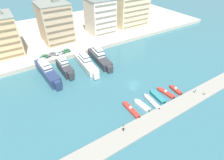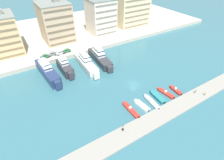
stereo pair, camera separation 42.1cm
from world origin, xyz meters
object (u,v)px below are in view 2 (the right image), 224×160
(motorboat_grey_mid_left, at_px, (152,102))
(pedestrian_far_side, at_px, (196,91))
(motorboat_red_far_left, at_px, (131,110))
(pedestrian_mid_deck, at_px, (205,93))
(pedestrian_near_edge, at_px, (123,129))
(yacht_ivory_mid_left, at_px, (86,63))
(motorboat_white_left, at_px, (142,106))
(yacht_charcoal_center_left, at_px, (100,57))
(car_green_far_left, at_px, (45,56))
(car_green_center_left, at_px, (67,50))
(motorboat_red_center_right, at_px, (176,90))
(motorboat_teal_center_left, at_px, (158,97))
(car_grey_left, at_px, (52,54))
(yacht_navy_far_left, at_px, (48,71))
(car_silver_mid_left, at_px, (60,52))
(motorboat_red_center, at_px, (166,93))
(yacht_charcoal_left, at_px, (65,67))

(motorboat_grey_mid_left, xyz_separation_m, pedestrian_far_side, (16.99, -5.19, 1.08))
(motorboat_red_far_left, relative_size, pedestrian_mid_deck, 5.52)
(motorboat_grey_mid_left, relative_size, pedestrian_near_edge, 4.89)
(yacht_ivory_mid_left, relative_size, motorboat_white_left, 3.11)
(yacht_charcoal_center_left, xyz_separation_m, motorboat_red_far_left, (-6.85, -34.07, -1.93))
(car_green_far_left, distance_m, car_green_center_left, 11.08)
(motorboat_white_left, bearing_deg, car_green_center_left, 100.52)
(motorboat_red_center_right, height_order, pedestrian_near_edge, pedestrian_near_edge)
(motorboat_teal_center_left, bearing_deg, car_grey_left, 116.12)
(motorboat_red_far_left, relative_size, motorboat_teal_center_left, 1.10)
(pedestrian_mid_deck, bearing_deg, motorboat_teal_center_left, 151.10)
(yacht_navy_far_left, bearing_deg, motorboat_red_center_right, -42.66)
(car_green_far_left, height_order, pedestrian_mid_deck, car_green_far_left)
(car_grey_left, xyz_separation_m, pedestrian_mid_deck, (39.33, -57.31, -1.58))
(yacht_navy_far_left, bearing_deg, car_green_far_left, 80.19)
(motorboat_grey_mid_left, bearing_deg, pedestrian_near_edge, -162.53)
(pedestrian_far_side, bearing_deg, car_silver_mid_left, 122.06)
(motorboat_white_left, distance_m, motorboat_grey_mid_left, 4.16)
(yacht_charcoal_center_left, distance_m, car_silver_mid_left, 20.40)
(yacht_charcoal_center_left, height_order, motorboat_red_center_right, yacht_charcoal_center_left)
(yacht_ivory_mid_left, distance_m, motorboat_red_center, 37.17)
(motorboat_white_left, distance_m, pedestrian_far_side, 21.88)
(motorboat_red_center, bearing_deg, motorboat_red_far_left, 179.57)
(motorboat_grey_mid_left, xyz_separation_m, motorboat_red_center, (7.89, 0.72, -0.01))
(motorboat_red_far_left, relative_size, car_green_center_left, 2.05)
(yacht_navy_far_left, relative_size, yacht_charcoal_left, 1.53)
(yacht_charcoal_left, bearing_deg, car_green_center_left, 66.84)
(yacht_navy_far_left, height_order, car_green_center_left, yacht_navy_far_left)
(pedestrian_near_edge, relative_size, pedestrian_mid_deck, 1.13)
(motorboat_red_center, height_order, pedestrian_near_edge, pedestrian_near_edge)
(motorboat_white_left, height_order, pedestrian_mid_deck, pedestrian_mid_deck)
(pedestrian_mid_deck, bearing_deg, motorboat_red_far_left, 162.67)
(yacht_navy_far_left, relative_size, pedestrian_near_edge, 13.15)
(motorboat_red_far_left, bearing_deg, motorboat_red_center, -0.43)
(motorboat_red_center_right, bearing_deg, pedestrian_near_edge, -170.16)
(pedestrian_near_edge, bearing_deg, motorboat_red_center, 13.53)
(yacht_ivory_mid_left, xyz_separation_m, pedestrian_mid_deck, (28.64, -41.22, -0.86))
(car_grey_left, bearing_deg, motorboat_red_far_left, -76.48)
(car_green_far_left, bearing_deg, yacht_charcoal_center_left, -31.80)
(motorboat_grey_mid_left, relative_size, car_grey_left, 2.09)
(yacht_charcoal_left, relative_size, car_green_far_left, 3.61)
(yacht_charcoal_center_left, height_order, motorboat_white_left, yacht_charcoal_center_left)
(car_grey_left, height_order, pedestrian_near_edge, car_grey_left)
(motorboat_white_left, height_order, car_green_far_left, car_green_far_left)
(yacht_navy_far_left, height_order, motorboat_grey_mid_left, yacht_navy_far_left)
(pedestrian_near_edge, distance_m, pedestrian_mid_deck, 35.04)
(motorboat_red_far_left, bearing_deg, car_green_far_left, 108.02)
(motorboat_teal_center_left, bearing_deg, pedestrian_near_edge, -163.64)
(yacht_charcoal_left, xyz_separation_m, motorboat_teal_center_left, (22.70, -34.40, -1.97))
(yacht_charcoal_center_left, distance_m, motorboat_grey_mid_left, 35.02)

